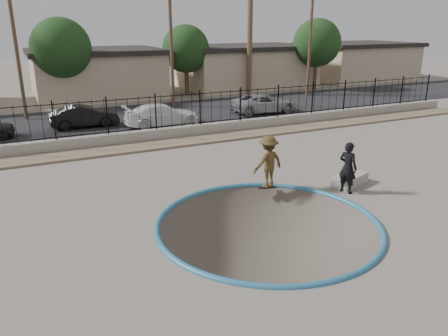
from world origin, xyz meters
name	(u,v)px	position (x,y,z in m)	size (l,w,h in m)	color
ground	(149,152)	(0.00, 12.00, -1.10)	(120.00, 120.00, 2.20)	#6F655C
bowl_pit	(268,224)	(0.00, -1.00, 0.00)	(6.84, 6.84, 1.80)	#4D423B
coping_ring	(268,224)	(0.00, -1.00, 0.00)	(7.04, 7.04, 0.20)	teal
rock_strip	(164,144)	(0.00, 9.20, 0.06)	(42.00, 1.60, 0.11)	#8D765C
retaining_wall	(157,135)	(0.00, 10.30, 0.30)	(42.00, 0.45, 0.60)	gray
fence	(156,112)	(0.00, 10.30, 1.50)	(40.00, 0.04, 1.80)	black
street	(126,117)	(0.00, 17.00, 0.02)	(90.00, 8.00, 0.04)	black
house_center	(97,73)	(0.00, 26.50, 1.97)	(10.60, 8.60, 3.90)	tan
house_east	(245,66)	(14.00, 26.50, 1.97)	(12.60, 8.60, 3.90)	tan
house_east_far	(357,61)	(28.00, 26.50, 1.97)	(11.60, 8.60, 3.90)	tan
palm_right	(250,5)	(12.00, 22.00, 7.33)	(2.30, 2.30, 10.30)	brown
utility_pole_left	(16,44)	(-6.00, 19.00, 4.70)	(1.70, 0.24, 9.00)	#473323
utility_pole_mid	(171,37)	(4.00, 19.00, 4.96)	(1.70, 0.24, 9.50)	#473323
utility_pole_right	(310,38)	(16.00, 19.00, 4.70)	(1.70, 0.24, 9.00)	#473323
street_tree_left	(61,48)	(-3.00, 23.00, 4.19)	(4.32, 4.32, 6.36)	#473323
street_tree_mid	(186,49)	(7.00, 24.00, 3.84)	(3.96, 3.96, 5.83)	#473323
street_tree_right	(317,43)	(19.00, 22.00, 4.19)	(4.32, 4.32, 6.36)	#473323
skater	(268,164)	(1.56, 1.60, 0.98)	(1.26, 0.73, 1.96)	brown
skateboard	(267,188)	(1.56, 1.60, 0.05)	(0.75, 0.35, 0.06)	black
videographer	(348,168)	(4.00, 0.07, 0.95)	(0.70, 0.46, 1.91)	black
concrete_ledge	(350,180)	(4.65, 0.63, 0.20)	(1.60, 0.70, 0.40)	#9D978C
car_b	(84,116)	(-2.96, 15.00, 0.68)	(1.36, 3.90, 1.28)	black
car_c	(162,115)	(1.31, 13.40, 0.69)	(1.83, 4.49, 1.30)	white
car_d	(264,103)	(8.89, 14.19, 0.67)	(2.12, 4.59, 1.28)	#9EA0A7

